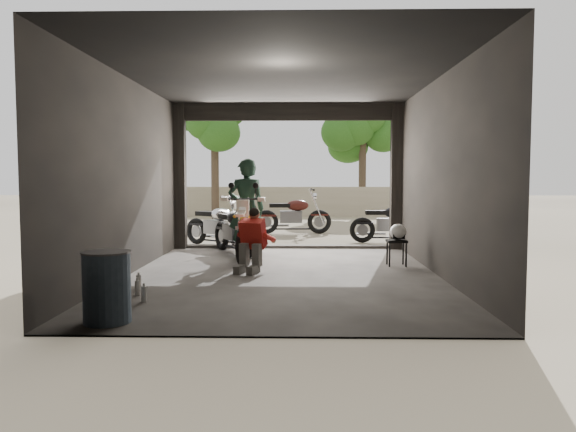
{
  "coord_description": "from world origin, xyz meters",
  "views": [
    {
      "loc": [
        0.29,
        -8.98,
        1.61
      ],
      "look_at": [
        0.07,
        0.6,
        0.94
      ],
      "focal_mm": 35.0,
      "sensor_mm": 36.0,
      "label": 1
    }
  ],
  "objects_px": {
    "outside_bike_b": "(293,211)",
    "mechanic": "(251,242)",
    "main_bike": "(249,228)",
    "outside_bike_a": "(217,221)",
    "rider": "(246,209)",
    "stool": "(397,244)",
    "oil_drum": "(107,288)",
    "sign_post": "(435,172)",
    "helmet": "(398,232)",
    "left_bike": "(234,225)",
    "outside_bike_c": "(391,219)"
  },
  "relations": [
    {
      "from": "main_bike",
      "to": "mechanic",
      "type": "height_order",
      "value": "main_bike"
    },
    {
      "from": "outside_bike_c",
      "to": "mechanic",
      "type": "xyz_separation_m",
      "value": [
        -3.03,
        -4.36,
        -0.06
      ]
    },
    {
      "from": "mechanic",
      "to": "stool",
      "type": "distance_m",
      "value": 2.65
    },
    {
      "from": "outside_bike_b",
      "to": "sign_post",
      "type": "bearing_deg",
      "value": -141.83
    },
    {
      "from": "main_bike",
      "to": "mechanic",
      "type": "distance_m",
      "value": 1.5
    },
    {
      "from": "outside_bike_a",
      "to": "rider",
      "type": "xyz_separation_m",
      "value": [
        0.86,
        -1.88,
        0.39
      ]
    },
    {
      "from": "stool",
      "to": "outside_bike_b",
      "type": "bearing_deg",
      "value": 108.55
    },
    {
      "from": "mechanic",
      "to": "outside_bike_a",
      "type": "bearing_deg",
      "value": 123.85
    },
    {
      "from": "left_bike",
      "to": "oil_drum",
      "type": "relative_size",
      "value": 2.26
    },
    {
      "from": "stool",
      "to": "helmet",
      "type": "xyz_separation_m",
      "value": [
        0.03,
        0.02,
        0.22
      ]
    },
    {
      "from": "left_bike",
      "to": "outside_bike_c",
      "type": "relative_size",
      "value": 1.03
    },
    {
      "from": "outside_bike_c",
      "to": "rider",
      "type": "bearing_deg",
      "value": 129.2
    },
    {
      "from": "outside_bike_a",
      "to": "outside_bike_c",
      "type": "xyz_separation_m",
      "value": [
        4.11,
        0.85,
        -0.01
      ]
    },
    {
      "from": "left_bike",
      "to": "outside_bike_c",
      "type": "height_order",
      "value": "left_bike"
    },
    {
      "from": "left_bike",
      "to": "mechanic",
      "type": "distance_m",
      "value": 2.34
    },
    {
      "from": "oil_drum",
      "to": "sign_post",
      "type": "bearing_deg",
      "value": 51.5
    },
    {
      "from": "stool",
      "to": "sign_post",
      "type": "height_order",
      "value": "sign_post"
    },
    {
      "from": "oil_drum",
      "to": "sign_post",
      "type": "distance_m",
      "value": 8.19
    },
    {
      "from": "rider",
      "to": "sign_post",
      "type": "distance_m",
      "value": 4.28
    },
    {
      "from": "outside_bike_b",
      "to": "sign_post",
      "type": "relative_size",
      "value": 0.75
    },
    {
      "from": "outside_bike_b",
      "to": "rider",
      "type": "relative_size",
      "value": 0.96
    },
    {
      "from": "outside_bike_b",
      "to": "mechanic",
      "type": "xyz_separation_m",
      "value": [
        -0.62,
        -6.45,
        -0.11
      ]
    },
    {
      "from": "outside_bike_a",
      "to": "oil_drum",
      "type": "bearing_deg",
      "value": -145.21
    },
    {
      "from": "outside_bike_b",
      "to": "rider",
      "type": "xyz_separation_m",
      "value": [
        -0.84,
        -4.82,
        0.34
      ]
    },
    {
      "from": "oil_drum",
      "to": "rider",
      "type": "bearing_deg",
      "value": 78.06
    },
    {
      "from": "outside_bike_b",
      "to": "rider",
      "type": "distance_m",
      "value": 4.9
    },
    {
      "from": "main_bike",
      "to": "sign_post",
      "type": "relative_size",
      "value": 0.74
    },
    {
      "from": "outside_bike_a",
      "to": "mechanic",
      "type": "relative_size",
      "value": 1.67
    },
    {
      "from": "mechanic",
      "to": "stool",
      "type": "height_order",
      "value": "mechanic"
    },
    {
      "from": "stool",
      "to": "main_bike",
      "type": "bearing_deg",
      "value": 163.8
    },
    {
      "from": "helmet",
      "to": "oil_drum",
      "type": "distance_m",
      "value": 5.58
    },
    {
      "from": "main_bike",
      "to": "outside_bike_b",
      "type": "bearing_deg",
      "value": 85.46
    },
    {
      "from": "left_bike",
      "to": "outside_bike_b",
      "type": "bearing_deg",
      "value": 45.8
    },
    {
      "from": "outside_bike_b",
      "to": "stool",
      "type": "height_order",
      "value": "outside_bike_b"
    },
    {
      "from": "rider",
      "to": "stool",
      "type": "relative_size",
      "value": 4.05
    },
    {
      "from": "stool",
      "to": "oil_drum",
      "type": "relative_size",
      "value": 0.61
    },
    {
      "from": "main_bike",
      "to": "stool",
      "type": "xyz_separation_m",
      "value": [
        2.72,
        -0.79,
        -0.21
      ]
    },
    {
      "from": "outside_bike_b",
      "to": "mechanic",
      "type": "distance_m",
      "value": 6.49
    },
    {
      "from": "helmet",
      "to": "outside_bike_a",
      "type": "bearing_deg",
      "value": 161.27
    },
    {
      "from": "outside_bike_a",
      "to": "outside_bike_b",
      "type": "relative_size",
      "value": 0.93
    },
    {
      "from": "rider",
      "to": "stool",
      "type": "height_order",
      "value": "rider"
    },
    {
      "from": "main_bike",
      "to": "stool",
      "type": "relative_size",
      "value": 3.86
    },
    {
      "from": "left_bike",
      "to": "sign_post",
      "type": "height_order",
      "value": "sign_post"
    },
    {
      "from": "left_bike",
      "to": "outside_bike_b",
      "type": "distance_m",
      "value": 4.34
    },
    {
      "from": "outside_bike_b",
      "to": "helmet",
      "type": "distance_m",
      "value": 6.06
    },
    {
      "from": "sign_post",
      "to": "outside_bike_a",
      "type": "bearing_deg",
      "value": 178.44
    },
    {
      "from": "outside_bike_a",
      "to": "helmet",
      "type": "height_order",
      "value": "outside_bike_a"
    },
    {
      "from": "stool",
      "to": "helmet",
      "type": "bearing_deg",
      "value": 36.28
    },
    {
      "from": "left_bike",
      "to": "oil_drum",
      "type": "distance_m",
      "value": 5.63
    },
    {
      "from": "main_bike",
      "to": "sign_post",
      "type": "height_order",
      "value": "sign_post"
    }
  ]
}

